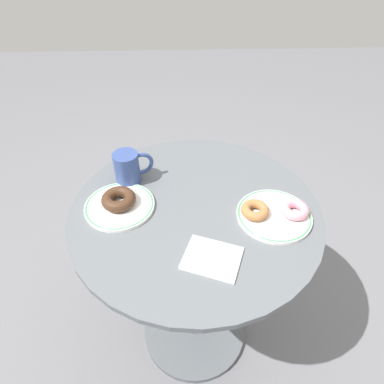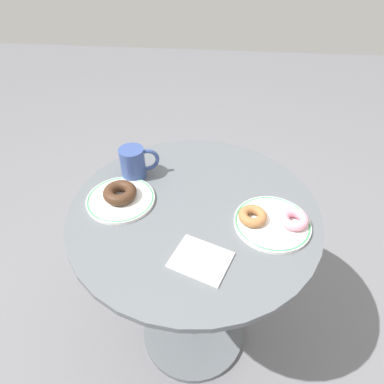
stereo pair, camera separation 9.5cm
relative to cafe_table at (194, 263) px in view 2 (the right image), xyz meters
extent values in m
cube|color=slate|center=(0.00, 0.00, -0.48)|extent=(7.00, 7.00, 0.02)
cylinder|color=#565B60|center=(0.00, 0.00, 0.25)|extent=(0.72, 0.72, 0.02)
cylinder|color=#565B60|center=(0.00, 0.00, -0.11)|extent=(0.06, 0.06, 0.69)
cylinder|color=#565B60|center=(0.00, 0.00, -0.46)|extent=(0.42, 0.42, 0.03)
cylinder|color=white|center=(-0.22, 0.01, 0.26)|extent=(0.20, 0.20, 0.01)
torus|color=#4C9E66|center=(-0.22, 0.01, 0.26)|extent=(0.19, 0.19, 0.01)
cylinder|color=white|center=(0.22, -0.04, 0.26)|extent=(0.21, 0.21, 0.01)
torus|color=#4C9E66|center=(0.22, -0.04, 0.26)|extent=(0.20, 0.20, 0.01)
torus|color=#422819|center=(-0.22, 0.02, 0.28)|extent=(0.12, 0.12, 0.03)
torus|color=pink|center=(0.27, -0.04, 0.28)|extent=(0.09, 0.09, 0.03)
torus|color=#A36B3D|center=(0.16, -0.04, 0.28)|extent=(0.10, 0.10, 0.03)
cube|color=white|center=(0.03, -0.18, 0.26)|extent=(0.17, 0.15, 0.01)
cylinder|color=#334784|center=(-0.20, 0.13, 0.31)|extent=(0.08, 0.08, 0.10)
torus|color=#334784|center=(-0.16, 0.14, 0.31)|extent=(0.08, 0.04, 0.08)
camera|label=1|loc=(-0.04, -0.69, 0.92)|focal=31.46mm
camera|label=2|loc=(0.06, -0.68, 0.92)|focal=31.46mm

